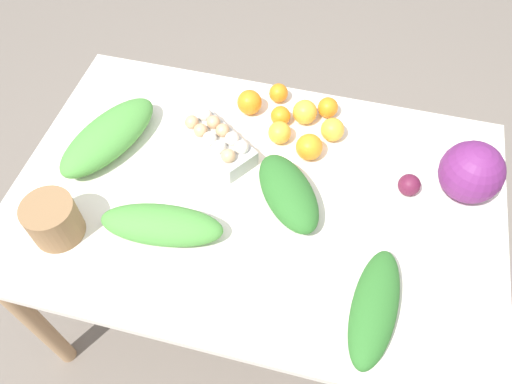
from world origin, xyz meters
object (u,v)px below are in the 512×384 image
object	(u,v)px
greens_bunch_scallion	(288,194)
orange_6	(280,133)
paper_bag	(53,220)
beet_root	(409,185)
orange_1	(309,147)
orange_7	(333,130)
greens_bunch_beet_tops	(162,225)
egg_carton	(217,141)
orange_3	(328,107)
orange_2	(305,112)
greens_bunch_dandelion	(374,307)
orange_0	(281,116)
cabbage_purple	(471,172)
orange_5	(279,93)
greens_bunch_chard	(108,136)
orange_4	(249,102)

from	to	relation	value
greens_bunch_scallion	orange_6	distance (m)	0.25
paper_bag	beet_root	xyz separation A→B (m)	(-0.94, -0.38, -0.03)
greens_bunch_scallion	orange_1	bearing A→B (deg)	-97.77
beet_root	orange_7	distance (m)	0.30
greens_bunch_beet_tops	orange_7	bearing A→B (deg)	-130.53
egg_carton	greens_bunch_beet_tops	bearing A→B (deg)	-65.46
egg_carton	orange_3	size ratio (longest dim) A/B	4.17
orange_7	orange_2	bearing A→B (deg)	-27.43
paper_bag	greens_bunch_beet_tops	bearing A→B (deg)	-166.80
greens_bunch_beet_tops	orange_6	xyz separation A→B (m)	(-0.24, -0.42, -0.01)
greens_bunch_dandelion	orange_3	size ratio (longest dim) A/B	4.91
orange_0	orange_7	bearing A→B (deg)	172.72
beet_root	orange_1	bearing A→B (deg)	-11.45
cabbage_purple	orange_5	world-z (taller)	cabbage_purple
beet_root	orange_3	distance (m)	0.38
greens_bunch_scallion	greens_bunch_beet_tops	distance (m)	0.37
beet_root	greens_bunch_dandelion	bearing A→B (deg)	82.00
greens_bunch_chard	greens_bunch_beet_tops	world-z (taller)	greens_bunch_chard
orange_1	orange_7	xyz separation A→B (m)	(-0.06, -0.09, -0.00)
egg_carton	orange_1	bearing A→B (deg)	43.83
orange_1	orange_3	bearing A→B (deg)	-98.32
egg_carton	greens_bunch_chard	xyz separation A→B (m)	(0.33, 0.07, 0.00)
cabbage_purple	egg_carton	world-z (taller)	cabbage_purple
orange_4	orange_6	xyz separation A→B (m)	(-0.13, 0.10, -0.00)
paper_bag	orange_3	bearing A→B (deg)	-136.08
greens_bunch_dandelion	beet_root	distance (m)	0.41
orange_1	egg_carton	bearing A→B (deg)	9.20
orange_3	orange_7	size ratio (longest dim) A/B	0.89
paper_bag	orange_4	world-z (taller)	paper_bag
orange_1	orange_7	world-z (taller)	orange_1
greens_bunch_scallion	orange_2	xyz separation A→B (m)	(0.02, -0.34, -0.01)
paper_bag	greens_bunch_dandelion	xyz separation A→B (m)	(-0.89, 0.03, -0.02)
orange_2	orange_6	world-z (taller)	orange_2
orange_2	orange_7	distance (m)	0.11
egg_carton	greens_bunch_scallion	distance (m)	0.30
greens_bunch_dandelion	beet_root	bearing A→B (deg)	-98.00
orange_0	orange_6	xyz separation A→B (m)	(-0.01, 0.07, 0.00)
orange_3	orange_6	world-z (taller)	orange_6
paper_bag	greens_bunch_chard	distance (m)	0.33
orange_5	orange_1	bearing A→B (deg)	123.89
greens_bunch_scallion	orange_6	xyz separation A→B (m)	(0.08, -0.23, -0.01)
orange_2	orange_5	distance (m)	0.13
greens_bunch_chard	orange_1	size ratio (longest dim) A/B	4.53
orange_2	orange_5	bearing A→B (deg)	-34.88
beet_root	orange_2	distance (m)	0.41
greens_bunch_scallion	orange_2	distance (m)	0.34
orange_3	greens_bunch_chard	bearing A→B (deg)	25.35
greens_bunch_beet_tops	greens_bunch_chard	bearing A→B (deg)	-43.74
orange_5	orange_7	bearing A→B (deg)	148.62
paper_bag	orange_5	distance (m)	0.82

